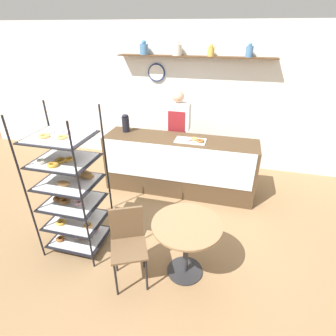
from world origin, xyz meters
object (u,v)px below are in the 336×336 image
(coffee_carafe, at_px, (126,123))
(person_worker, at_px, (178,132))
(cafe_table, at_px, (186,236))
(donut_tray_counter, at_px, (191,140))
(pastry_rack, at_px, (71,191))
(cafe_chair, at_px, (128,238))

(coffee_carafe, bearing_deg, person_worker, 26.08)
(cafe_table, bearing_deg, coffee_carafe, 128.02)
(donut_tray_counter, bearing_deg, person_worker, 121.99)
(cafe_table, height_order, coffee_carafe, coffee_carafe)
(pastry_rack, bearing_deg, cafe_table, -3.63)
(cafe_table, height_order, donut_tray_counter, donut_tray_counter)
(coffee_carafe, bearing_deg, cafe_table, -51.98)
(cafe_chair, bearing_deg, person_worker, 64.65)
(person_worker, relative_size, cafe_table, 2.13)
(pastry_rack, height_order, cafe_table, pastry_rack)
(pastry_rack, distance_m, cafe_chair, 0.92)
(cafe_chair, distance_m, donut_tray_counter, 1.97)
(cafe_chair, height_order, donut_tray_counter, donut_tray_counter)
(pastry_rack, relative_size, cafe_table, 2.41)
(cafe_chair, xyz_separation_m, donut_tray_counter, (0.34, 1.90, 0.43))
(person_worker, height_order, coffee_carafe, person_worker)
(pastry_rack, height_order, cafe_chair, pastry_rack)
(cafe_table, distance_m, cafe_chair, 0.64)
(pastry_rack, bearing_deg, cafe_chair, -19.28)
(person_worker, height_order, donut_tray_counter, person_worker)
(pastry_rack, distance_m, person_worker, 2.31)
(donut_tray_counter, bearing_deg, coffee_carafe, 172.64)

